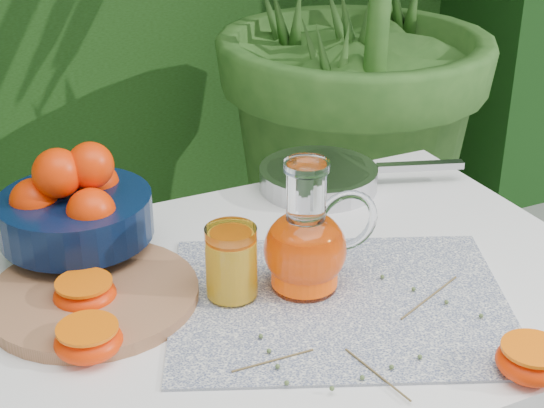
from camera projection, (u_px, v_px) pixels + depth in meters
name	position (u px, v px, depth m)	size (l,w,h in m)	color
white_table	(278.00, 335.00, 1.25)	(1.00, 0.70, 0.75)	white
placemat	(340.00, 302.00, 1.18)	(0.48, 0.37, 0.00)	#0C1846
cutting_board	(93.00, 296.00, 1.18)	(0.30, 0.30, 0.02)	#996545
fruit_bowl	(74.00, 206.00, 1.27)	(0.28, 0.28, 0.19)	black
juice_pitcher	(307.00, 245.00, 1.19)	(0.18, 0.14, 0.20)	white
juice_tumbler	(231.00, 264.00, 1.17)	(0.09, 0.09, 0.11)	white
saute_pan	(320.00, 177.00, 1.52)	(0.40, 0.28, 0.04)	#B4B4B9
orange_halves	(227.00, 330.00, 1.09)	(0.60, 0.51, 0.04)	#FF3802
thyme_sprigs	(366.00, 339.00, 1.09)	(0.39, 0.26, 0.01)	brown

